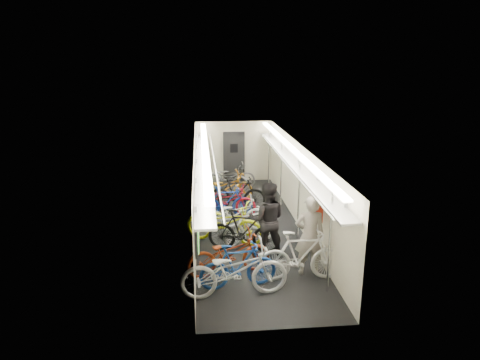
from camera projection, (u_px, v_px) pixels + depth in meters
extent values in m
plane|color=black|center=(248.00, 226.00, 12.53)|extent=(10.00, 10.00, 0.00)
plane|color=white|center=(248.00, 146.00, 11.88)|extent=(10.00, 10.00, 0.00)
plane|color=beige|center=(195.00, 189.00, 12.07)|extent=(0.00, 10.00, 10.00)
plane|color=beige|center=(299.00, 186.00, 12.35)|extent=(0.00, 10.00, 10.00)
plane|color=beige|center=(234.00, 151.00, 17.00)|extent=(3.00, 0.00, 3.00)
plane|color=beige|center=(280.00, 269.00, 7.42)|extent=(3.00, 0.00, 3.00)
cube|color=black|center=(196.00, 230.00, 9.00)|extent=(0.06, 1.10, 0.80)
cube|color=#79C857|center=(198.00, 230.00, 9.00)|extent=(0.02, 0.96, 0.66)
cube|color=black|center=(197.00, 198.00, 11.10)|extent=(0.06, 1.10, 0.80)
cube|color=#79C857|center=(198.00, 198.00, 11.11)|extent=(0.02, 0.96, 0.66)
cube|color=black|center=(197.00, 176.00, 13.21)|extent=(0.06, 1.10, 0.80)
cube|color=#79C857|center=(198.00, 176.00, 13.22)|extent=(0.02, 0.96, 0.66)
cube|color=black|center=(197.00, 160.00, 15.32)|extent=(0.06, 1.10, 0.80)
cube|color=#79C857|center=(198.00, 160.00, 15.32)|extent=(0.02, 0.96, 0.66)
cube|color=#E7A90C|center=(197.00, 210.00, 10.04)|extent=(0.02, 0.22, 0.30)
cube|color=#E7A90C|center=(197.00, 184.00, 12.15)|extent=(0.02, 0.22, 0.30)
cube|color=#E7A90C|center=(197.00, 166.00, 14.25)|extent=(0.02, 0.22, 0.30)
cube|color=black|center=(234.00, 157.00, 17.00)|extent=(0.85, 0.08, 2.00)
cube|color=#999BA0|center=(202.00, 164.00, 11.90)|extent=(0.40, 9.70, 0.05)
cube|color=#999BA0|center=(293.00, 162.00, 12.13)|extent=(0.40, 9.70, 0.05)
cylinder|color=silver|center=(214.00, 160.00, 11.90)|extent=(0.04, 9.70, 0.04)
cylinder|color=silver|center=(281.00, 159.00, 12.07)|extent=(0.04, 9.70, 0.04)
cube|color=white|center=(205.00, 149.00, 11.79)|extent=(0.18, 9.60, 0.04)
cube|color=white|center=(291.00, 147.00, 12.01)|extent=(0.18, 9.60, 0.04)
cylinder|color=silver|center=(330.00, 239.00, 8.68)|extent=(0.05, 0.05, 2.38)
cylinder|color=silver|center=(299.00, 197.00, 11.37)|extent=(0.05, 0.05, 2.38)
cylinder|color=silver|center=(281.00, 173.00, 13.76)|extent=(0.05, 0.05, 2.38)
cylinder|color=silver|center=(269.00, 156.00, 16.16)|extent=(0.05, 0.05, 2.38)
imported|color=silver|center=(234.00, 270.00, 8.69)|extent=(2.26, 0.93, 1.16)
imported|color=navy|center=(238.00, 266.00, 9.04)|extent=(1.73, 0.71, 1.01)
imported|color=maroon|center=(229.00, 254.00, 9.61)|extent=(2.03, 1.07, 1.01)
imported|color=black|center=(244.00, 231.00, 10.76)|extent=(1.94, 1.04, 1.12)
imported|color=#CFD714|center=(224.00, 222.00, 11.31)|extent=(2.27, 1.57, 1.13)
imported|color=silver|center=(251.00, 226.00, 11.25)|extent=(1.70, 1.07, 0.99)
imported|color=#ADADB1|center=(234.00, 214.00, 12.14)|extent=(1.90, 0.74, 0.98)
imported|color=navy|center=(226.00, 202.00, 13.18)|extent=(1.64, 0.47, 0.99)
imported|color=maroon|center=(226.00, 201.00, 13.29)|extent=(1.99, 1.15, 0.99)
imported|color=black|center=(237.00, 193.00, 13.77)|extent=(1.93, 0.77, 1.13)
imported|color=#BD7411|center=(224.00, 188.00, 14.37)|extent=(2.18, 1.30, 1.08)
imported|color=silver|center=(301.00, 256.00, 9.34)|extent=(1.94, 0.57, 1.16)
imported|color=#5D5C61|center=(230.00, 177.00, 15.99)|extent=(1.96, 0.84, 1.00)
imported|color=slate|center=(226.00, 178.00, 16.00)|extent=(1.84, 1.27, 0.91)
imported|color=gray|center=(310.00, 236.00, 9.54)|extent=(0.70, 0.48, 1.86)
imported|color=black|center=(267.00, 220.00, 10.44)|extent=(1.02, 0.84, 1.89)
cube|color=#A82310|center=(317.00, 214.00, 9.84)|extent=(0.27, 0.17, 0.38)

